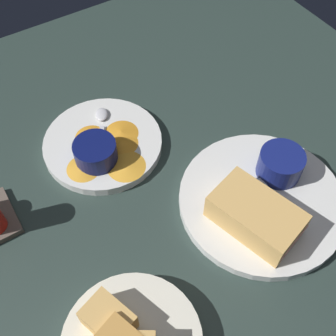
{
  "coord_description": "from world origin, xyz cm",
  "views": [
    {
      "loc": [
        -29.37,
        18.77,
        57.64
      ],
      "look_at": [
        4.24,
        -2.35,
        3.0
      ],
      "focal_mm": 45.21,
      "sensor_mm": 36.0,
      "label": 1
    }
  ],
  "objects_px": {
    "ramekin_light_gravy": "(95,152)",
    "ramekin_dark_sauce": "(281,164)",
    "sandwich_half_near": "(255,215)",
    "plate_chips_companion": "(103,144)",
    "spoon_by_dark_ramekin": "(254,189)",
    "plate_sandwich_main": "(261,200)",
    "spoon_by_gravy_ramekin": "(102,120)"
  },
  "relations": [
    {
      "from": "ramekin_light_gravy",
      "to": "ramekin_dark_sauce",
      "type": "bearing_deg",
      "value": -127.32
    },
    {
      "from": "sandwich_half_near",
      "to": "plate_chips_companion",
      "type": "bearing_deg",
      "value": 24.05
    },
    {
      "from": "spoon_by_dark_ramekin",
      "to": "plate_sandwich_main",
      "type": "bearing_deg",
      "value": -170.05
    },
    {
      "from": "ramekin_light_gravy",
      "to": "plate_chips_companion",
      "type": "bearing_deg",
      "value": -39.81
    },
    {
      "from": "ramekin_dark_sauce",
      "to": "plate_sandwich_main",
      "type": "bearing_deg",
      "value": 115.12
    },
    {
      "from": "sandwich_half_near",
      "to": "ramekin_light_gravy",
      "type": "xyz_separation_m",
      "value": [
        0.23,
        0.14,
        -0.0
      ]
    },
    {
      "from": "plate_chips_companion",
      "to": "spoon_by_gravy_ramekin",
      "type": "xyz_separation_m",
      "value": [
        0.04,
        -0.02,
        0.01
      ]
    },
    {
      "from": "spoon_by_gravy_ramekin",
      "to": "ramekin_light_gravy",
      "type": "bearing_deg",
      "value": 147.38
    },
    {
      "from": "ramekin_light_gravy",
      "to": "sandwich_half_near",
      "type": "bearing_deg",
      "value": -148.41
    },
    {
      "from": "sandwich_half_near",
      "to": "ramekin_light_gravy",
      "type": "relative_size",
      "value": 2.08
    },
    {
      "from": "spoon_by_dark_ramekin",
      "to": "plate_chips_companion",
      "type": "bearing_deg",
      "value": 35.4
    },
    {
      "from": "spoon_by_gravy_ramekin",
      "to": "plate_chips_companion",
      "type": "bearing_deg",
      "value": 153.74
    },
    {
      "from": "plate_chips_companion",
      "to": "ramekin_light_gravy",
      "type": "distance_m",
      "value": 0.05
    },
    {
      "from": "plate_chips_companion",
      "to": "ramekin_light_gravy",
      "type": "relative_size",
      "value": 2.9
    },
    {
      "from": "plate_sandwich_main",
      "to": "spoon_by_dark_ramekin",
      "type": "relative_size",
      "value": 2.61
    },
    {
      "from": "ramekin_dark_sauce",
      "to": "plate_chips_companion",
      "type": "xyz_separation_m",
      "value": [
        0.21,
        0.21,
        -0.03
      ]
    },
    {
      "from": "spoon_by_gravy_ramekin",
      "to": "plate_sandwich_main",
      "type": "bearing_deg",
      "value": -153.38
    },
    {
      "from": "sandwich_half_near",
      "to": "ramekin_dark_sauce",
      "type": "relative_size",
      "value": 2.05
    },
    {
      "from": "ramekin_light_gravy",
      "to": "spoon_by_gravy_ramekin",
      "type": "distance_m",
      "value": 0.09
    },
    {
      "from": "plate_sandwich_main",
      "to": "spoon_by_dark_ramekin",
      "type": "distance_m",
      "value": 0.02
    },
    {
      "from": "spoon_by_gravy_ramekin",
      "to": "ramekin_dark_sauce",
      "type": "bearing_deg",
      "value": -142.75
    },
    {
      "from": "ramekin_light_gravy",
      "to": "spoon_by_gravy_ramekin",
      "type": "relative_size",
      "value": 0.74
    },
    {
      "from": "ramekin_dark_sauce",
      "to": "ramekin_light_gravy",
      "type": "height_order",
      "value": "ramekin_dark_sauce"
    },
    {
      "from": "sandwich_half_near",
      "to": "spoon_by_dark_ramekin",
      "type": "distance_m",
      "value": 0.06
    },
    {
      "from": "ramekin_dark_sauce",
      "to": "ramekin_light_gravy",
      "type": "relative_size",
      "value": 1.01
    },
    {
      "from": "plate_sandwich_main",
      "to": "ramekin_dark_sauce",
      "type": "relative_size",
      "value": 3.62
    },
    {
      "from": "sandwich_half_near",
      "to": "spoon_by_gravy_ramekin",
      "type": "distance_m",
      "value": 0.32
    },
    {
      "from": "spoon_by_dark_ramekin",
      "to": "plate_chips_companion",
      "type": "distance_m",
      "value": 0.27
    },
    {
      "from": "spoon_by_dark_ramekin",
      "to": "plate_chips_companion",
      "type": "relative_size",
      "value": 0.49
    },
    {
      "from": "spoon_by_dark_ramekin",
      "to": "spoon_by_gravy_ramekin",
      "type": "xyz_separation_m",
      "value": [
        0.26,
        0.14,
        0.0
      ]
    },
    {
      "from": "spoon_by_dark_ramekin",
      "to": "ramekin_light_gravy",
      "type": "bearing_deg",
      "value": 43.91
    },
    {
      "from": "sandwich_half_near",
      "to": "ramekin_light_gravy",
      "type": "distance_m",
      "value": 0.27
    }
  ]
}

